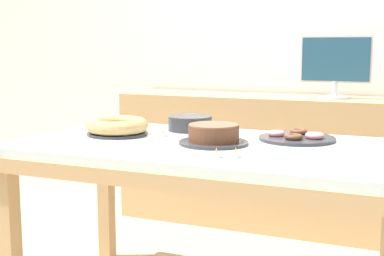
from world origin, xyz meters
The scene contains 11 objects.
wall_back centered at (0.00, 1.58, 1.30)m, with size 8.00×0.10×2.60m, color white.
dining_table centered at (0.00, 0.00, 0.67)m, with size 1.61×0.88×0.76m.
sideboard centered at (0.00, 1.28, 0.42)m, with size 2.10×0.44×0.85m.
computer_monitor centered at (0.33, 1.28, 1.04)m, with size 0.42×0.20×0.38m.
cake_chocolate_round centered at (0.02, -0.01, 0.80)m, with size 0.29×0.29×0.08m.
cake_golden_bundt centered at (-0.46, 0.04, 0.80)m, with size 0.28×0.28×0.08m.
pastry_platter centered at (0.32, 0.22, 0.77)m, with size 0.33×0.33×0.04m.
plate_stack centered at (-0.21, 0.28, 0.80)m, with size 0.21×0.21×0.07m.
tealight_near_front centered at (0.19, -0.23, 0.77)m, with size 0.04×0.04×0.04m.
tealight_right_edge centered at (-0.25, 0.08, 0.77)m, with size 0.04×0.04×0.04m.
tealight_near_cakes centered at (0.13, -0.26, 0.77)m, with size 0.04×0.04×0.04m.
Camera 1 is at (0.78, -2.04, 1.16)m, focal length 50.00 mm.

